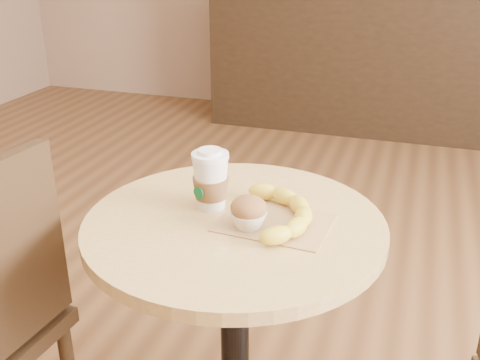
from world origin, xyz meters
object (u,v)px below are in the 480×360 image
Objects in this scene: coffee_cup at (211,182)px; cafe_table at (235,304)px; muffin at (249,212)px; banana at (277,213)px.

cafe_table is at bearing -11.04° from coffee_cup.
cafe_table is at bearing 146.92° from muffin.
banana is (0.16, -0.03, -0.04)m from coffee_cup.
coffee_cup is 0.14m from muffin.
banana is at bearing 41.80° from muffin.
muffin is at bearing -11.39° from coffee_cup.
cafe_table is 0.27m from muffin.
cafe_table is 0.30m from coffee_cup.
cafe_table is 9.37× the size of muffin.
coffee_cup is at bearing 147.54° from muffin.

